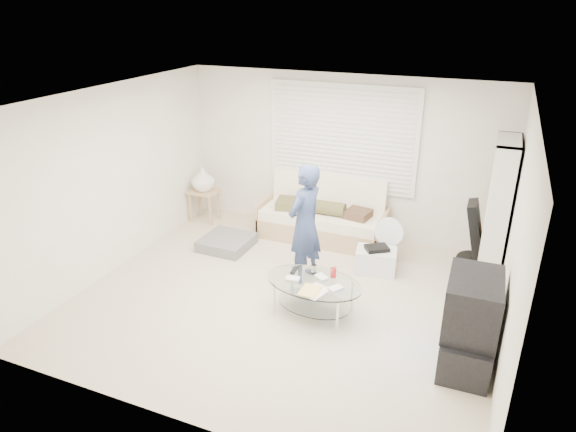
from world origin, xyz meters
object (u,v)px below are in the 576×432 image
at_px(futon_sofa, 323,219).
at_px(coffee_table, 314,288).
at_px(tv_unit, 469,323).
at_px(bookshelf, 498,210).

relative_size(futon_sofa, coffee_table, 1.61).
xyz_separation_m(futon_sofa, coffee_table, (0.60, -2.05, 0.03)).
xyz_separation_m(tv_unit, coffee_table, (-1.75, 0.25, -0.14)).
relative_size(futon_sofa, tv_unit, 1.97).
relative_size(bookshelf, coffee_table, 1.55).
bearing_deg(futon_sofa, bookshelf, -5.79).
bearing_deg(tv_unit, bookshelf, 86.51).
relative_size(futon_sofa, bookshelf, 1.04).
height_order(bookshelf, coffee_table, bookshelf).
bearing_deg(bookshelf, coffee_table, -136.18).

